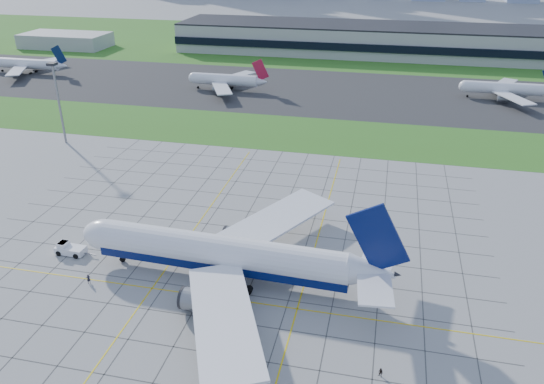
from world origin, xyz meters
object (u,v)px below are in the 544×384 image
object	(u,v)px
pushback_tug	(69,249)
crew_far	(381,373)
distant_jet_2	(505,88)
distant_jet_1	(226,80)
light_mast	(57,93)
airliner	(224,254)
crew_near	(89,279)
distant_jet_0	(28,64)

from	to	relation	value
pushback_tug	crew_far	size ratio (longest dim) A/B	5.81
distant_jet_2	distant_jet_1	bearing A→B (deg)	-174.35
pushback_tug	light_mast	bearing A→B (deg)	124.94
light_mast	crew_far	xyz separation A→B (m)	(103.17, -80.15, -15.40)
airliner	crew_near	size ratio (longest dim) A/B	33.84
crew_far	distant_jet_0	bearing A→B (deg)	170.66
crew_near	crew_far	size ratio (longest dim) A/B	1.23
airliner	distant_jet_0	world-z (taller)	airliner
light_mast	pushback_tug	bearing A→B (deg)	-57.36
light_mast	crew_far	distance (m)	131.55
pushback_tug	crew_near	xyz separation A→B (m)	(9.48, -8.70, -0.16)
crew_near	distant_jet_0	bearing A→B (deg)	77.21
light_mast	pushback_tug	size ratio (longest dim) A/B	2.81
crew_far	pushback_tug	bearing A→B (deg)	-164.06
airliner	distant_jet_2	world-z (taller)	airliner
light_mast	pushback_tug	xyz separation A→B (m)	(38.05, -59.40, -15.06)
distant_jet_2	pushback_tug	bearing A→B (deg)	-126.95
crew_near	crew_far	world-z (taller)	crew_near
distant_jet_1	distant_jet_2	world-z (taller)	same
distant_jet_2	light_mast	bearing A→B (deg)	-150.06
crew_near	distant_jet_1	xyz separation A→B (m)	(-15.74, 140.90, 3.52)
crew_far	distant_jet_1	xyz separation A→B (m)	(-71.38, 152.95, 3.70)
crew_near	distant_jet_2	distance (m)	181.28
airliner	light_mast	bearing A→B (deg)	142.38
distant_jet_0	distant_jet_2	xyz separation A→B (m)	(216.66, 2.37, -0.00)
airliner	crew_near	distance (m)	26.53
distant_jet_0	crew_far	bearing A→B (deg)	-42.95
crew_far	distant_jet_2	world-z (taller)	distant_jet_2
airliner	distant_jet_0	distance (m)	202.08
airliner	distant_jet_0	xyz separation A→B (m)	(-143.31, 142.47, -1.04)
pushback_tug	crew_near	distance (m)	12.87
airliner	crew_far	world-z (taller)	airliner
pushback_tug	distant_jet_0	world-z (taller)	distant_jet_0
crew_far	distant_jet_1	bearing A→B (deg)	148.63
airliner	crew_near	world-z (taller)	airliner
crew_far	distant_jet_1	size ratio (longest dim) A/B	0.04
crew_near	distant_jet_0	xyz separation A→B (m)	(-118.22, 149.81, 3.52)
distant_jet_2	crew_far	bearing A→B (deg)	-104.60
crew_near	crew_far	distance (m)	56.94
pushback_tug	distant_jet_2	xyz separation A→B (m)	(107.91, 143.48, 3.36)
pushback_tug	crew_far	bearing A→B (deg)	-15.38
crew_near	airliner	bearing A→B (deg)	-34.75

